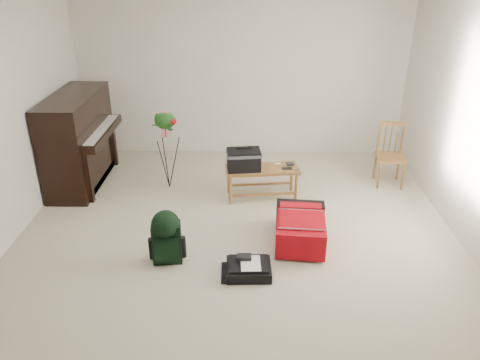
{
  "coord_description": "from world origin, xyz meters",
  "views": [
    {
      "loc": [
        0.12,
        -4.33,
        2.91
      ],
      "look_at": [
        0.03,
        0.35,
        0.64
      ],
      "focal_mm": 35.0,
      "sensor_mm": 36.0,
      "label": 1
    }
  ],
  "objects_px": {
    "dining_chair": "(390,155)",
    "red_suitcase": "(300,226)",
    "green_backpack": "(166,234)",
    "flower_stand": "(167,150)",
    "bench": "(249,162)",
    "black_duffel": "(249,268)",
    "piano": "(80,142)"
  },
  "relations": [
    {
      "from": "bench",
      "to": "green_backpack",
      "type": "xyz_separation_m",
      "value": [
        -0.85,
        -1.44,
        -0.19
      ]
    },
    {
      "from": "bench",
      "to": "green_backpack",
      "type": "distance_m",
      "value": 1.68
    },
    {
      "from": "bench",
      "to": "flower_stand",
      "type": "distance_m",
      "value": 1.14
    },
    {
      "from": "piano",
      "to": "black_duffel",
      "type": "distance_m",
      "value": 3.17
    },
    {
      "from": "green_backpack",
      "to": "flower_stand",
      "type": "relative_size",
      "value": 0.52
    },
    {
      "from": "dining_chair",
      "to": "green_backpack",
      "type": "height_order",
      "value": "dining_chair"
    },
    {
      "from": "green_backpack",
      "to": "bench",
      "type": "bearing_deg",
      "value": 53.02
    },
    {
      "from": "green_backpack",
      "to": "red_suitcase",
      "type": "bearing_deg",
      "value": 10.67
    },
    {
      "from": "bench",
      "to": "piano",
      "type": "bearing_deg",
      "value": 162.52
    },
    {
      "from": "green_backpack",
      "to": "dining_chair",
      "type": "bearing_deg",
      "value": 28.04
    },
    {
      "from": "bench",
      "to": "dining_chair",
      "type": "distance_m",
      "value": 2.0
    },
    {
      "from": "bench",
      "to": "flower_stand",
      "type": "xyz_separation_m",
      "value": [
        -1.1,
        0.29,
        0.03
      ]
    },
    {
      "from": "red_suitcase",
      "to": "black_duffel",
      "type": "height_order",
      "value": "red_suitcase"
    },
    {
      "from": "dining_chair",
      "to": "green_backpack",
      "type": "bearing_deg",
      "value": -141.13
    },
    {
      "from": "red_suitcase",
      "to": "flower_stand",
      "type": "xyz_separation_m",
      "value": [
        -1.67,
        1.29,
        0.37
      ]
    },
    {
      "from": "green_backpack",
      "to": "flower_stand",
      "type": "bearing_deg",
      "value": 91.93
    },
    {
      "from": "piano",
      "to": "green_backpack",
      "type": "height_order",
      "value": "piano"
    },
    {
      "from": "black_duffel",
      "to": "flower_stand",
      "type": "bearing_deg",
      "value": 117.4
    },
    {
      "from": "green_backpack",
      "to": "flower_stand",
      "type": "height_order",
      "value": "flower_stand"
    },
    {
      "from": "piano",
      "to": "red_suitcase",
      "type": "relative_size",
      "value": 1.82
    },
    {
      "from": "dining_chair",
      "to": "flower_stand",
      "type": "height_order",
      "value": "flower_stand"
    },
    {
      "from": "dining_chair",
      "to": "red_suitcase",
      "type": "xyz_separation_m",
      "value": [
        -1.37,
        -1.48,
        -0.24
      ]
    },
    {
      "from": "bench",
      "to": "red_suitcase",
      "type": "height_order",
      "value": "bench"
    },
    {
      "from": "piano",
      "to": "red_suitcase",
      "type": "distance_m",
      "value": 3.26
    },
    {
      "from": "red_suitcase",
      "to": "green_backpack",
      "type": "height_order",
      "value": "green_backpack"
    },
    {
      "from": "red_suitcase",
      "to": "bench",
      "type": "bearing_deg",
      "value": 124.32
    },
    {
      "from": "red_suitcase",
      "to": "black_duffel",
      "type": "relative_size",
      "value": 1.8
    },
    {
      "from": "green_backpack",
      "to": "piano",
      "type": "bearing_deg",
      "value": 121.55
    },
    {
      "from": "bench",
      "to": "black_duffel",
      "type": "relative_size",
      "value": 2.15
    },
    {
      "from": "green_backpack",
      "to": "flower_stand",
      "type": "xyz_separation_m",
      "value": [
        -0.26,
        1.73,
        0.22
      ]
    },
    {
      "from": "dining_chair",
      "to": "red_suitcase",
      "type": "height_order",
      "value": "dining_chair"
    },
    {
      "from": "dining_chair",
      "to": "green_backpack",
      "type": "distance_m",
      "value": 3.38
    }
  ]
}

